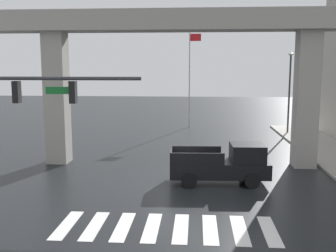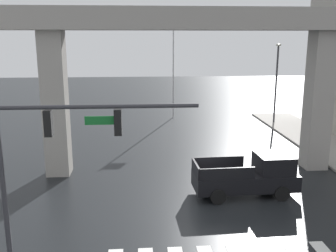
{
  "view_description": "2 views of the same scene",
  "coord_description": "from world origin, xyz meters",
  "px_view_note": "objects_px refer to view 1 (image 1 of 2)",
  "views": [
    {
      "loc": [
        1.09,
        -20.17,
        6.04
      ],
      "look_at": [
        -0.46,
        1.1,
        2.83
      ],
      "focal_mm": 42.23,
      "sensor_mm": 36.0,
      "label": 1
    },
    {
      "loc": [
        -2.83,
        -17.55,
        7.74
      ],
      "look_at": [
        -1.3,
        3.55,
        2.81
      ],
      "focal_mm": 40.7,
      "sensor_mm": 36.0,
      "label": 2
    }
  ],
  "objects_px": {
    "traffic_signal_mast": "(20,110)",
    "flagpole": "(190,73)",
    "pickup_truck": "(225,164)",
    "street_lamp_far_north": "(290,83)",
    "street_lamp_mid_block": "(312,87)"
  },
  "relations": [
    {
      "from": "street_lamp_mid_block",
      "to": "flagpole",
      "type": "relative_size",
      "value": 0.77
    },
    {
      "from": "pickup_truck",
      "to": "flagpole",
      "type": "height_order",
      "value": "flagpole"
    },
    {
      "from": "pickup_truck",
      "to": "flagpole",
      "type": "distance_m",
      "value": 19.88
    },
    {
      "from": "pickup_truck",
      "to": "street_lamp_mid_block",
      "type": "xyz_separation_m",
      "value": [
        6.74,
        8.81,
        3.57
      ]
    },
    {
      "from": "pickup_truck",
      "to": "street_lamp_far_north",
      "type": "bearing_deg",
      "value": 66.83
    },
    {
      "from": "pickup_truck",
      "to": "flagpole",
      "type": "relative_size",
      "value": 0.55
    },
    {
      "from": "street_lamp_mid_block",
      "to": "flagpole",
      "type": "bearing_deg",
      "value": 130.41
    },
    {
      "from": "traffic_signal_mast",
      "to": "flagpole",
      "type": "height_order",
      "value": "flagpole"
    },
    {
      "from": "traffic_signal_mast",
      "to": "street_lamp_mid_block",
      "type": "distance_m",
      "value": 20.79
    },
    {
      "from": "pickup_truck",
      "to": "street_lamp_far_north",
      "type": "relative_size",
      "value": 0.72
    },
    {
      "from": "street_lamp_far_north",
      "to": "traffic_signal_mast",
      "type": "bearing_deg",
      "value": -125.12
    },
    {
      "from": "traffic_signal_mast",
      "to": "pickup_truck",
      "type": "bearing_deg",
      "value": 34.01
    },
    {
      "from": "street_lamp_mid_block",
      "to": "street_lamp_far_north",
      "type": "distance_m",
      "value": 6.94
    },
    {
      "from": "pickup_truck",
      "to": "street_lamp_far_north",
      "type": "height_order",
      "value": "street_lamp_far_north"
    },
    {
      "from": "flagpole",
      "to": "traffic_signal_mast",
      "type": "bearing_deg",
      "value": -103.85
    }
  ]
}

